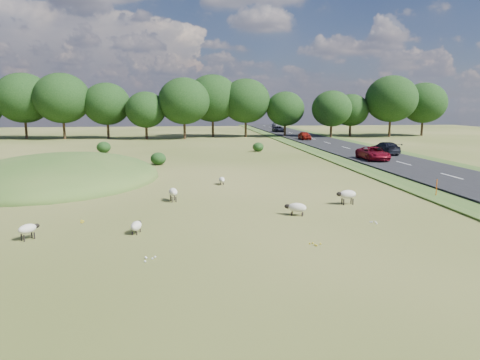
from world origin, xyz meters
name	(u,v)px	position (x,y,z in m)	size (l,w,h in m)	color
ground	(203,164)	(0.00, 20.00, 0.00)	(160.00, 160.00, 0.00)	#3D4F18
mound	(60,179)	(-12.00, 12.00, 0.00)	(16.00, 20.00, 4.00)	#33561E
road	(351,150)	(20.00, 30.00, 0.12)	(8.00, 150.00, 0.25)	black
treeline	(190,102)	(-1.06, 55.44, 6.57)	(96.28, 14.66, 11.70)	black
shrubs	(160,150)	(-4.88, 27.78, 0.66)	(21.40, 13.87, 1.44)	black
marker_post	(436,188)	(14.76, 1.61, 0.60)	(0.06, 0.06, 1.20)	#D8590C
sheep_0	(136,226)	(-3.94, -4.31, 0.37)	(0.62, 1.07, 0.59)	beige
sheep_1	(173,192)	(-2.45, 2.43, 0.60)	(0.70, 1.22, 0.85)	beige
sheep_2	(347,194)	(8.13, 0.24, 0.63)	(1.28, 0.63, 0.91)	beige
sheep_3	(297,208)	(4.42, -1.95, 0.45)	(1.28, 0.88, 0.71)	beige
sheep_4	(222,180)	(1.05, 7.79, 0.37)	(0.45, 1.01, 0.58)	beige
sheep_5	(28,229)	(-8.67, -4.70, 0.51)	(0.89, 0.97, 0.73)	beige
car_0	(305,136)	(18.10, 46.35, 0.92)	(1.58, 3.92, 1.33)	maroon
car_1	(278,129)	(18.10, 67.71, 0.87)	(2.06, 4.47, 1.24)	black
car_3	(385,148)	(21.90, 24.15, 0.97)	(2.02, 4.97, 1.44)	black
car_4	(373,153)	(18.10, 19.00, 0.94)	(2.27, 4.93, 1.37)	maroon
car_5	(277,124)	(21.90, 87.94, 0.98)	(2.04, 5.02, 1.46)	#B7BBC0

